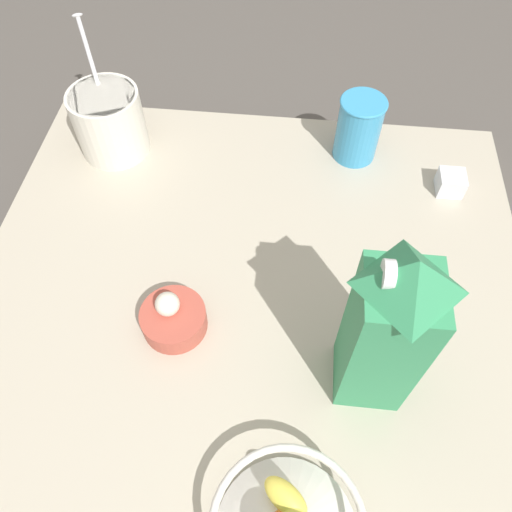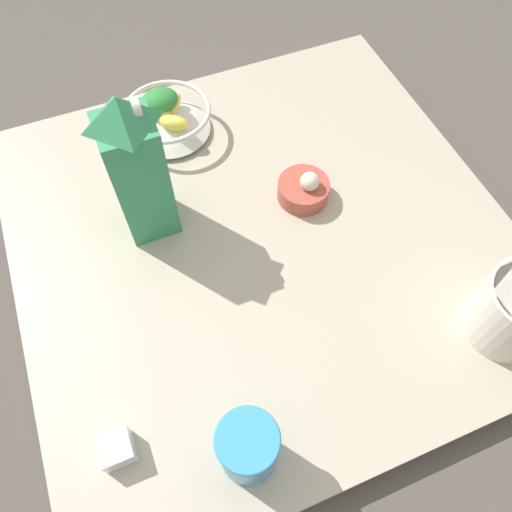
{
  "view_description": "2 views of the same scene",
  "coord_description": "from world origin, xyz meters",
  "px_view_note": "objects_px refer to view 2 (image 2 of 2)",
  "views": [
    {
      "loc": [
        0.39,
        0.05,
        0.74
      ],
      "look_at": [
        -0.06,
        0.01,
        0.1
      ],
      "focal_mm": 35.0,
      "sensor_mm": 36.0,
      "label": 1
    },
    {
      "loc": [
        -0.48,
        0.21,
        0.83
      ],
      "look_at": [
        -0.09,
        0.05,
        0.13
      ],
      "focal_mm": 35.0,
      "sensor_mm": 36.0,
      "label": 2
    }
  ],
  "objects_px": {
    "milk_carton": "(137,168)",
    "drinking_cup": "(248,448)",
    "fruit_bowl": "(167,117)",
    "garlic_bowl": "(304,189)",
    "spice_jar": "(117,449)"
  },
  "relations": [
    {
      "from": "garlic_bowl",
      "to": "milk_carton",
      "type": "bearing_deg",
      "value": 79.27
    },
    {
      "from": "fruit_bowl",
      "to": "milk_carton",
      "type": "distance_m",
      "value": 0.26
    },
    {
      "from": "fruit_bowl",
      "to": "drinking_cup",
      "type": "distance_m",
      "value": 0.69
    },
    {
      "from": "drinking_cup",
      "to": "spice_jar",
      "type": "relative_size",
      "value": 2.69
    },
    {
      "from": "milk_carton",
      "to": "drinking_cup",
      "type": "xyz_separation_m",
      "value": [
        -0.47,
        -0.01,
        -0.09
      ]
    },
    {
      "from": "fruit_bowl",
      "to": "garlic_bowl",
      "type": "bearing_deg",
      "value": -144.44
    },
    {
      "from": "milk_carton",
      "to": "garlic_bowl",
      "type": "bearing_deg",
      "value": -100.73
    },
    {
      "from": "garlic_bowl",
      "to": "drinking_cup",
      "type": "bearing_deg",
      "value": 145.77
    },
    {
      "from": "milk_carton",
      "to": "drinking_cup",
      "type": "height_order",
      "value": "milk_carton"
    },
    {
      "from": "drinking_cup",
      "to": "garlic_bowl",
      "type": "height_order",
      "value": "drinking_cup"
    },
    {
      "from": "drinking_cup",
      "to": "garlic_bowl",
      "type": "distance_m",
      "value": 0.5
    },
    {
      "from": "milk_carton",
      "to": "garlic_bowl",
      "type": "relative_size",
      "value": 3.01
    },
    {
      "from": "fruit_bowl",
      "to": "milk_carton",
      "type": "xyz_separation_m",
      "value": [
        -0.21,
        0.1,
        0.11
      ]
    },
    {
      "from": "spice_jar",
      "to": "garlic_bowl",
      "type": "xyz_separation_m",
      "value": [
        0.33,
        -0.46,
        0.01
      ]
    },
    {
      "from": "fruit_bowl",
      "to": "milk_carton",
      "type": "bearing_deg",
      "value": 155.21
    }
  ]
}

